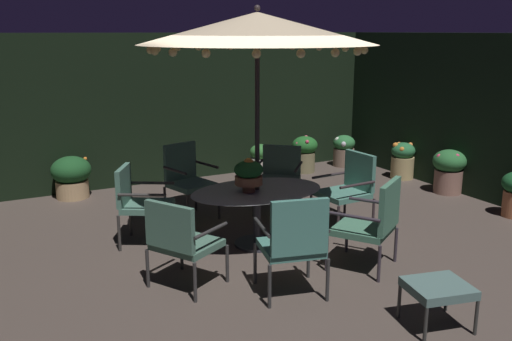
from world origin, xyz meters
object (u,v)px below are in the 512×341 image
at_px(patio_umbrella, 257,29).
at_px(centerpiece_planter, 249,173).
at_px(patio_chair_north, 373,220).
at_px(potted_plant_right_near, 305,152).
at_px(patio_chair_northeast, 349,186).
at_px(patio_chair_southeast, 187,176).
at_px(patio_chair_southwest, 181,238).
at_px(potted_plant_back_right, 71,176).
at_px(patio_chair_west, 294,240).
at_px(patio_dining_table, 257,200).
at_px(potted_plant_front_corner, 449,169).
at_px(ottoman_footrest, 438,289).
at_px(patio_chair_south, 139,199).
at_px(potted_plant_left_far, 403,160).
at_px(potted_plant_back_center, 261,160).
at_px(potted_plant_back_left, 344,150).
at_px(patio_chair_east, 279,174).

relative_size(patio_umbrella, centerpiece_planter, 6.93).
distance_m(patio_chair_north, potted_plant_right_near, 4.39).
relative_size(patio_chair_northeast, patio_chair_southeast, 0.94).
height_order(patio_chair_southwest, potted_plant_back_right, patio_chair_southwest).
distance_m(patio_chair_west, potted_plant_right_near, 5.09).
xyz_separation_m(patio_dining_table, potted_plant_front_corner, (3.78, 0.60, -0.18)).
distance_m(patio_chair_north, potted_plant_front_corner, 3.50).
height_order(patio_umbrella, ottoman_footrest, patio_umbrella).
xyz_separation_m(patio_chair_south, potted_plant_right_near, (3.72, 2.14, -0.19)).
height_order(patio_umbrella, potted_plant_left_far, patio_umbrella).
bearing_deg(patio_dining_table, potted_plant_right_near, 48.95).
bearing_deg(potted_plant_front_corner, potted_plant_back_center, 134.43).
relative_size(patio_chair_north, potted_plant_left_far, 1.56).
distance_m(patio_chair_north, patio_chair_southeast, 2.84).
height_order(potted_plant_back_center, potted_plant_back_right, potted_plant_back_right).
bearing_deg(centerpiece_planter, patio_chair_southwest, -148.65).
distance_m(patio_umbrella, patio_chair_northeast, 2.48).
distance_m(patio_dining_table, potted_plant_right_near, 3.77).
bearing_deg(patio_chair_southeast, patio_chair_northeast, -35.27).
distance_m(patio_chair_southeast, patio_chair_south, 1.10).
distance_m(patio_chair_northeast, potted_plant_front_corner, 2.40).
xyz_separation_m(patio_umbrella, potted_plant_front_corner, (3.78, 0.60, -2.18)).
bearing_deg(patio_chair_southwest, patio_chair_southeast, 67.75).
bearing_deg(patio_chair_southwest, patio_umbrella, 30.05).
bearing_deg(patio_umbrella, patio_dining_table, -157.13).
height_order(patio_umbrella, patio_chair_southeast, patio_umbrella).
relative_size(potted_plant_back_center, potted_plant_back_right, 0.91).
bearing_deg(potted_plant_back_left, potted_plant_back_right, 177.65).
height_order(patio_dining_table, patio_chair_south, patio_chair_south).
bearing_deg(patio_chair_east, patio_chair_south, -170.01).
bearing_deg(potted_plant_left_far, potted_plant_back_center, 151.01).
xyz_separation_m(patio_chair_west, potted_plant_right_near, (2.80, 4.24, -0.22)).
bearing_deg(patio_chair_west, centerpiece_planter, 81.86).
distance_m(potted_plant_left_far, potted_plant_front_corner, 1.05).
relative_size(patio_chair_southwest, potted_plant_back_left, 1.56).
bearing_deg(patio_umbrella, ottoman_footrest, -78.63).
xyz_separation_m(patio_dining_table, centerpiece_planter, (-0.14, -0.05, 0.36)).
height_order(patio_chair_north, potted_plant_left_far, patio_chair_north).
bearing_deg(patio_chair_south, patio_chair_southeast, 38.04).
relative_size(patio_chair_southwest, patio_chair_west, 0.90).
bearing_deg(centerpiece_planter, patio_chair_east, 46.71).
distance_m(patio_dining_table, potted_plant_back_center, 3.27).
xyz_separation_m(centerpiece_planter, patio_chair_west, (-0.19, -1.35, -0.34)).
xyz_separation_m(patio_dining_table, potted_plant_back_center, (1.57, 2.86, -0.26)).
xyz_separation_m(patio_chair_north, potted_plant_right_near, (1.68, 4.05, -0.18)).
bearing_deg(patio_chair_southwest, potted_plant_back_right, 96.05).
relative_size(centerpiece_planter, patio_chair_northeast, 0.42).
bearing_deg(patio_chair_west, patio_chair_south, 113.54).
xyz_separation_m(ottoman_footrest, potted_plant_left_far, (3.26, 4.11, -0.02)).
relative_size(centerpiece_planter, potted_plant_right_near, 0.61).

